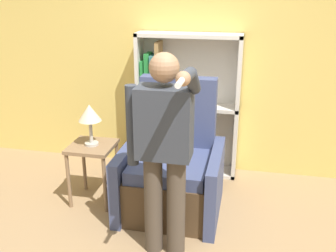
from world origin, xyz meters
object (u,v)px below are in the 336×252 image
Objects in this scene: side_table at (93,155)px; table_lamp at (90,115)px; person_standing at (164,146)px; armchair at (172,172)px; bookcase at (177,106)px.

side_table is 0.42m from table_lamp.
side_table is (-0.88, 0.66, -0.45)m from person_standing.
side_table is at bearing -177.10° from armchair.
table_lamp is (-0.80, -0.04, 0.54)m from armchair.
table_lamp is at bearing 143.06° from person_standing.
bookcase is 1.15m from side_table.
side_table is 1.49× the size of table_lamp.
armchair is at bearing 2.90° from side_table.
person_standing is 2.71× the size of side_table.
bookcase is at bearing 97.07° from person_standing.
bookcase is 0.97× the size of person_standing.
bookcase is 1.12m from table_lamp.
person_standing is 1.10m from table_lamp.
person_standing is at bearing -36.94° from table_lamp.
bookcase reaches higher than armchair.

